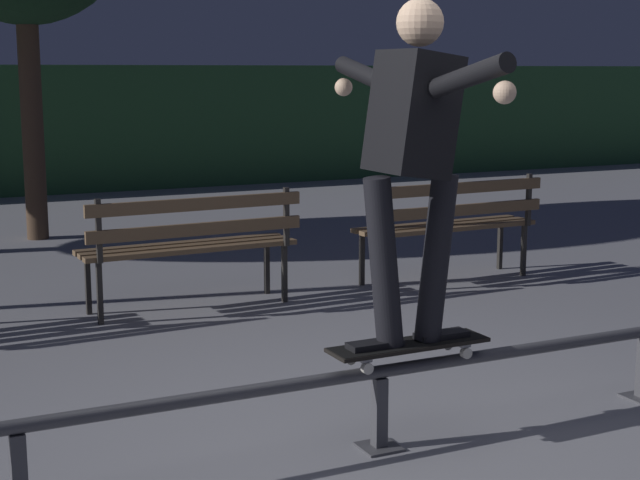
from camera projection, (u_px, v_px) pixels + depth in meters
name	position (u px, v px, depth m)	size (l,w,h in m)	color
ground_plane	(401.00, 464.00, 4.28)	(90.00, 90.00, 0.00)	gray
hedge_backdrop	(21.00, 129.00, 13.78)	(24.00, 1.20, 1.81)	#2D5B33
grind_rail	(380.00, 385.00, 4.41)	(3.78, 0.18, 0.40)	#47474C
skateboard	(409.00, 346.00, 4.44)	(0.78, 0.21, 0.09)	black
skateboarder	(413.00, 143.00, 4.28)	(0.62, 1.41, 1.56)	black
park_bench_left_center	(192.00, 238.00, 6.93)	(1.61, 0.48, 0.88)	#282623
park_bench_right_center	(451.00, 218.00, 7.87)	(1.61, 0.48, 0.88)	#282623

